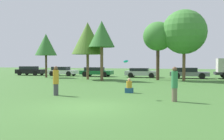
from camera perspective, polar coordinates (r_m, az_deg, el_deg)
The scene contains 15 objects.
ground_plane at distance 11.13m, azimuth -6.00°, elevation -8.34°, with size 120.00×120.00×0.00m, color #3D6B2D.
person_thrower at distance 15.13m, azimuth -12.52°, elevation -2.34°, with size 0.33×0.33×1.71m.
person_catcher at distance 12.87m, azimuth 13.90°, elevation -3.03°, with size 0.31×0.31×1.72m.
frisbee at distance 13.62m, azimuth 3.14°, elevation 1.96°, with size 0.28×0.26×0.18m.
bystander_sitting at distance 16.07m, azimuth 3.89°, elevation -3.83°, with size 0.47×0.39×0.94m.
tree_0 at distance 32.45m, azimuth -14.65°, elevation 5.52°, with size 2.66×2.66×5.41m.
tree_1 at distance 28.24m, azimuth -5.51°, elevation 7.10°, with size 3.53×3.53×6.31m.
tree_2 at distance 26.45m, azimuth -2.33°, elevation 8.01°, with size 2.72×2.72×6.19m.
tree_3 at distance 27.62m, azimuth 10.31°, elevation 7.40°, with size 3.17×3.17×6.22m.
tree_4 at distance 27.37m, azimuth 15.95°, elevation 8.22°, with size 4.58×4.58×7.32m.
parked_car_black at distance 38.40m, azimuth -17.91°, elevation -0.12°, with size 4.13×2.06×1.29m.
parked_car_white at distance 35.87m, azimuth -11.14°, elevation -0.22°, with size 4.11×1.99×1.26m.
parked_car_green at distance 33.46m, azimuth -3.62°, elevation -0.34°, with size 4.28×2.16×1.23m.
parked_car_silver at distance 31.66m, azimuth 6.62°, elevation -0.55°, with size 4.14×1.95×1.16m.
parked_car_grey at distance 30.95m, azimuth 16.81°, elevation -0.58°, with size 4.44×2.09×1.26m.
Camera 1 is at (4.39, -10.03, 1.98)m, focal length 40.61 mm.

